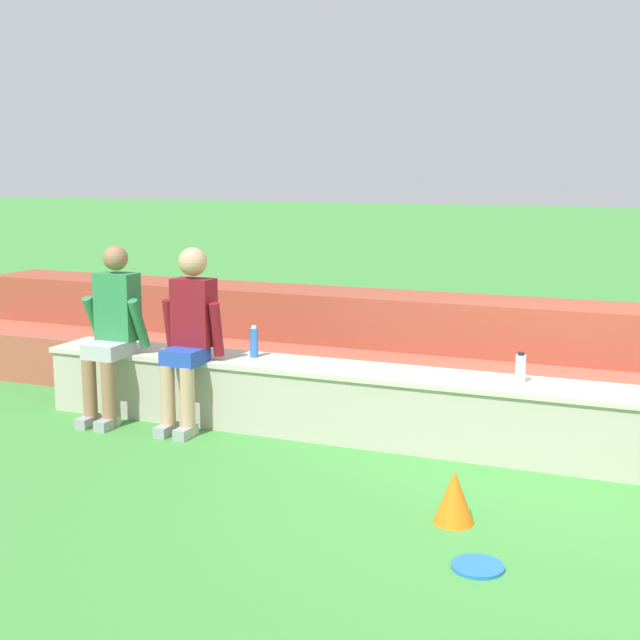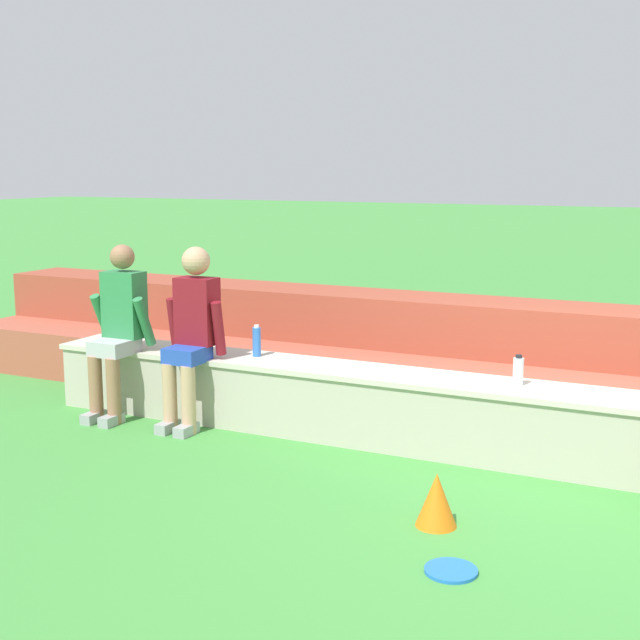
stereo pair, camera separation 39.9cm
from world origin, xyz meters
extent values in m
plane|color=#428E3D|center=(0.00, 0.00, 0.00)|extent=(80.00, 80.00, 0.00)
cube|color=#B7AF9E|center=(0.00, 0.24, 0.27)|extent=(8.44, 0.49, 0.53)
cube|color=beige|center=(0.00, 0.24, 0.52)|extent=(8.48, 0.53, 0.04)
cube|color=#A9523D|center=(0.00, 0.96, 0.22)|extent=(12.08, 0.66, 0.45)
cube|color=#9B4430|center=(0.00, 1.62, 0.45)|extent=(12.08, 0.66, 0.89)
cylinder|color=#996B4C|center=(-3.68, -0.24, 0.27)|extent=(0.11, 0.11, 0.53)
cylinder|color=#996B4C|center=(-3.51, -0.24, 0.27)|extent=(0.11, 0.11, 0.53)
cube|color=#99999E|center=(-3.68, -0.28, 0.04)|extent=(0.10, 0.22, 0.08)
cube|color=#99999E|center=(-3.51, -0.28, 0.04)|extent=(0.10, 0.22, 0.08)
cube|color=#B2B2B7|center=(-3.59, -0.09, 0.59)|extent=(0.29, 0.35, 0.12)
cube|color=#2D7F47|center=(-3.59, 0.05, 0.91)|extent=(0.32, 0.20, 0.54)
sphere|color=#996B4C|center=(-3.59, 0.05, 1.30)|extent=(0.20, 0.20, 0.20)
cylinder|color=#2D7F47|center=(-3.81, 0.03, 0.79)|extent=(0.08, 0.25, 0.42)
cylinder|color=#2D7F47|center=(-3.38, 0.03, 0.79)|extent=(0.08, 0.24, 0.42)
cylinder|color=tan|center=(-3.00, -0.19, 0.27)|extent=(0.11, 0.11, 0.53)
cylinder|color=tan|center=(-2.82, -0.19, 0.27)|extent=(0.11, 0.11, 0.53)
cube|color=#99999E|center=(-3.00, -0.23, 0.04)|extent=(0.10, 0.22, 0.08)
cube|color=#99999E|center=(-2.82, -0.23, 0.04)|extent=(0.10, 0.22, 0.08)
cube|color=#2347B2|center=(-2.91, -0.07, 0.59)|extent=(0.28, 0.30, 0.12)
cube|color=maroon|center=(-2.91, 0.08, 0.90)|extent=(0.31, 0.20, 0.52)
sphere|color=tan|center=(-2.91, 0.08, 1.30)|extent=(0.22, 0.22, 0.22)
cylinder|color=maroon|center=(-3.12, 0.06, 0.79)|extent=(0.08, 0.14, 0.43)
cylinder|color=maroon|center=(-2.70, 0.06, 0.79)|extent=(0.08, 0.15, 0.43)
cylinder|color=silver|center=(-0.44, 0.28, 0.63)|extent=(0.07, 0.07, 0.19)
cylinder|color=black|center=(-0.44, 0.28, 0.74)|extent=(0.04, 0.04, 0.02)
cylinder|color=blue|center=(-2.51, 0.30, 0.65)|extent=(0.07, 0.07, 0.23)
cylinder|color=white|center=(-2.51, 0.30, 0.78)|extent=(0.04, 0.04, 0.02)
cylinder|color=blue|center=(-0.33, -1.54, 0.01)|extent=(0.27, 0.27, 0.02)
cone|color=orange|center=(-0.58, -1.03, 0.16)|extent=(0.24, 0.24, 0.31)
camera|label=1|loc=(0.48, -5.66, 2.02)|focal=48.71mm
camera|label=2|loc=(0.85, -5.50, 2.02)|focal=48.71mm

